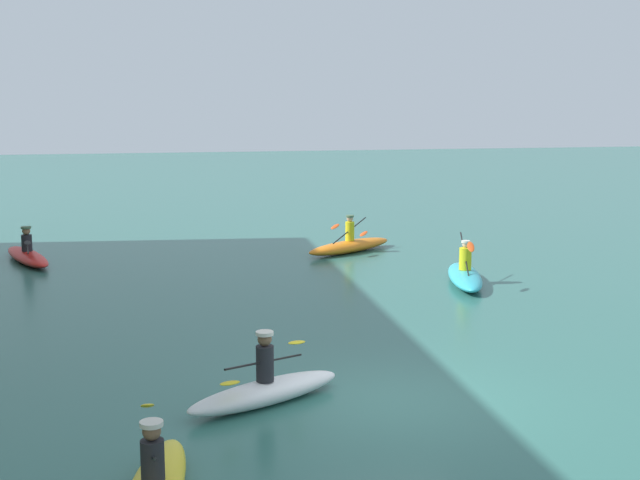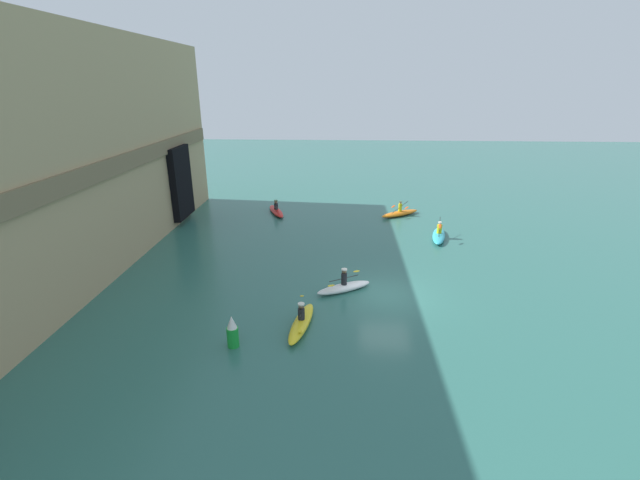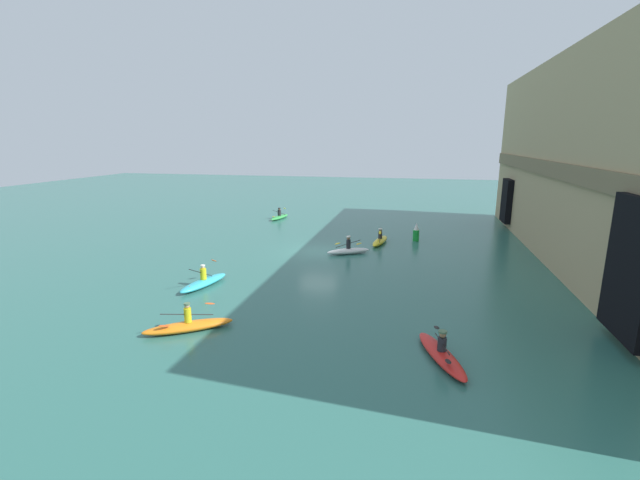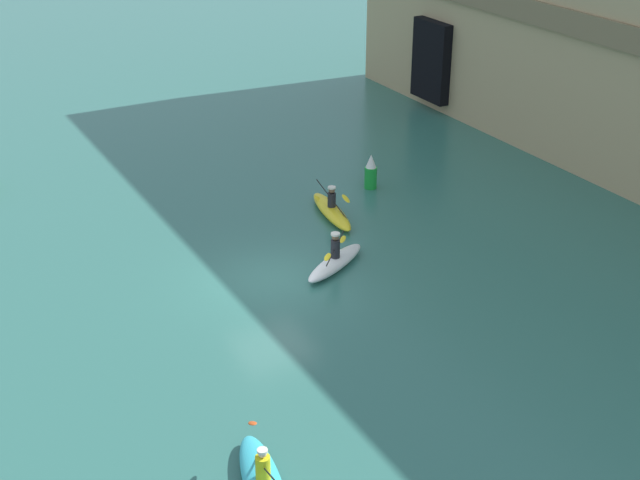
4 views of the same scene
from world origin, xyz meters
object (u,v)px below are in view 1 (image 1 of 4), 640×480
object	(u,v)px
kayak_white	(265,389)
kayak_orange	(350,245)
kayak_red	(27,255)
kayak_cyan	(465,275)

from	to	relation	value
kayak_white	kayak_orange	bearing A→B (deg)	-137.46
kayak_orange	kayak_red	bearing A→B (deg)	145.16
kayak_cyan	kayak_white	distance (m)	10.36
kayak_red	kayak_orange	bearing A→B (deg)	67.07
kayak_red	kayak_white	bearing A→B (deg)	0.07
kayak_orange	kayak_red	world-z (taller)	kayak_orange
kayak_orange	kayak_red	size ratio (longest dim) A/B	0.95
kayak_orange	kayak_cyan	bearing A→B (deg)	-102.57
kayak_cyan	kayak_orange	distance (m)	5.48
kayak_white	kayak_red	xyz separation A→B (m)	(13.39, 5.43, -0.04)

